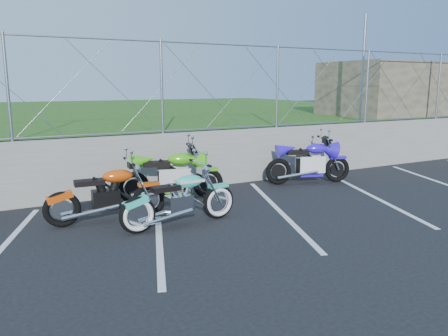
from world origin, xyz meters
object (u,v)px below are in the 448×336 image
sportbike_blue (309,164)px  sportbike_green (173,178)px  cruiser_turquoise (181,201)px  naked_orange (109,196)px

sportbike_blue → sportbike_green: bearing=-163.6°
sportbike_green → sportbike_blue: size_ratio=1.03×
cruiser_turquoise → sportbike_green: (0.45, 1.57, 0.06)m
naked_orange → sportbike_green: bearing=30.5°
sportbike_green → sportbike_blue: sportbike_green is taller
cruiser_turquoise → naked_orange: size_ratio=1.01×
cruiser_turquoise → sportbike_green: bearing=69.3°
sportbike_blue → naked_orange: bearing=-154.7°
cruiser_turquoise → sportbike_blue: sportbike_blue is taller
cruiser_turquoise → sportbike_green: size_ratio=0.99×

